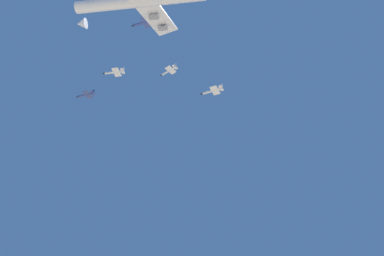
# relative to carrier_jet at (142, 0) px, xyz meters

# --- Properties ---
(carrier_jet) EXTENTS (78.41, 59.04, 23.63)m
(carrier_jet) POSITION_rel_carrier_jet_xyz_m (0.00, 0.00, 0.00)
(carrier_jet) COLOR white
(chase_jet_lead) EXTENTS (15.05, 9.10, 4.00)m
(chase_jet_lead) POSITION_rel_carrier_jet_xyz_m (52.97, -36.13, 7.49)
(chase_jet_lead) COLOR silver
(chase_jet_left_wing) EXTENTS (15.32, 8.83, 4.00)m
(chase_jet_left_wing) POSITION_rel_carrier_jet_xyz_m (18.37, -21.93, 18.91)
(chase_jet_left_wing) COLOR #38478C
(chase_jet_right_wing) EXTENTS (15.32, 8.62, 4.00)m
(chase_jet_right_wing) POSITION_rel_carrier_jet_xyz_m (-2.75, -66.96, -12.51)
(chase_jet_right_wing) COLOR silver
(chase_jet_trailing) EXTENTS (15.31, 8.85, 4.00)m
(chase_jet_trailing) POSITION_rel_carrier_jet_xyz_m (89.04, -45.08, 11.70)
(chase_jet_trailing) COLOR #38478C
(chase_jet_high_escort) EXTENTS (15.23, 8.39, 4.00)m
(chase_jet_high_escort) POSITION_rel_carrier_jet_xyz_m (32.18, -67.56, 24.46)
(chase_jet_high_escort) COLOR silver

